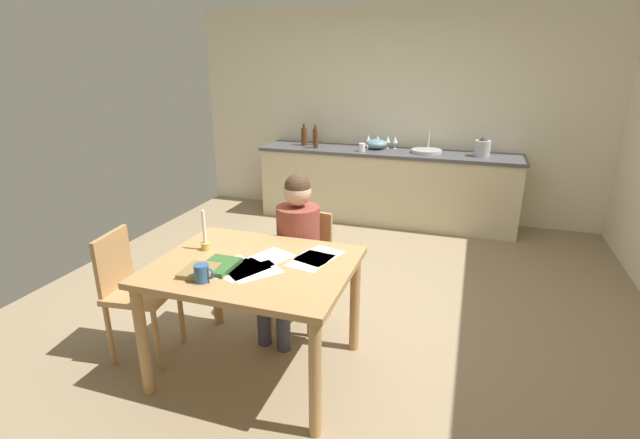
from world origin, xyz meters
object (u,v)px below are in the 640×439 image
candlestick (205,239)px  book_cookery (199,271)px  stovetop_kettle (482,148)px  person_seated (294,244)px  book_magazine (219,266)px  bottle_vinegar (315,136)px  wine_glass_by_kettle (388,140)px  wine_glass_back_left (378,139)px  coffee_mug (202,273)px  bottle_wine_red (316,139)px  bottle_oil (304,136)px  sink_unit (427,151)px  chair_side_empty (134,288)px  dining_table (254,279)px  mixing_bowl (376,144)px  wine_glass_back_right (368,139)px  wine_glass_near_sink (395,140)px  chair_at_table (304,262)px  teacup_on_counter (362,147)px

candlestick → book_cookery: (0.15, -0.32, -0.06)m
stovetop_kettle → person_seated: bearing=-115.4°
book_magazine → bottle_vinegar: (-0.58, 3.49, 0.22)m
wine_glass_by_kettle → wine_glass_back_left: bearing=180.0°
coffee_mug → bottle_wine_red: (-0.51, 3.48, 0.19)m
book_magazine → stovetop_kettle: stovetop_kettle is taller
candlestick → bottle_oil: (-0.48, 3.20, 0.17)m
stovetop_kettle → sink_unit: bearing=179.6°
chair_side_empty → coffee_mug: size_ratio=7.19×
dining_table → coffee_mug: size_ratio=9.81×
book_cookery → bottle_wine_red: 3.43m
coffee_mug → book_magazine: (-0.01, 0.19, -0.04)m
stovetop_kettle → wine_glass_by_kettle: bearing=172.4°
mixing_bowl → chair_side_empty: bearing=-105.2°
person_seated → wine_glass_back_right: person_seated is taller
bottle_oil → coffee_mug: bearing=-78.8°
book_magazine → wine_glass_near_sink: wine_glass_near_sink is taller
dining_table → wine_glass_back_left: bearing=89.0°
candlestick → dining_table: bearing=-13.7°
dining_table → person_seated: size_ratio=1.01×
sink_unit → bottle_vinegar: 1.45m
chair_at_table → wine_glass_near_sink: (0.22, 2.69, 0.53)m
wine_glass_near_sink → wine_glass_back_left: size_ratio=1.00×
chair_at_table → coffee_mug: size_ratio=6.95×
book_magazine → teacup_on_counter: 3.25m
wine_glass_back_right → bottle_vinegar: bearing=-175.8°
dining_table → chair_at_table: size_ratio=1.41×
person_seated → chair_side_empty: bearing=-143.7°
sink_unit → wine_glass_near_sink: sink_unit is taller
candlestick → wine_glass_by_kettle: (0.58, 3.32, 0.16)m
wine_glass_near_sink → mixing_bowl: bearing=-161.5°
sink_unit → bottle_wine_red: (-1.36, -0.10, 0.09)m
wine_glass_near_sink → teacup_on_counter: wine_glass_near_sink is taller
dining_table → wine_glass_back_right: bearing=91.0°
coffee_mug → sink_unit: 3.69m
bottle_wine_red → wine_glass_near_sink: size_ratio=1.70×
dining_table → chair_side_empty: 0.89m
stovetop_kettle → wine_glass_back_left: stovetop_kettle is taller
wine_glass_by_kettle → candlestick: bearing=-100.0°
chair_side_empty → teacup_on_counter: (0.80, 3.20, 0.45)m
chair_at_table → person_seated: person_seated is taller
person_seated → candlestick: 0.67m
teacup_on_counter → dining_table: bearing=-88.8°
wine_glass_near_sink → wine_glass_by_kettle: (-0.09, 0.00, 0.00)m
person_seated → wine_glass_back_left: (0.02, 2.84, 0.33)m
sink_unit → wine_glass_back_right: bearing=169.0°
book_magazine → sink_unit: sink_unit is taller
bottle_oil → bottle_vinegar: size_ratio=1.07×
person_seated → bottle_oil: (-0.92, 2.71, 0.34)m
chair_side_empty → stovetop_kettle: bearing=56.9°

